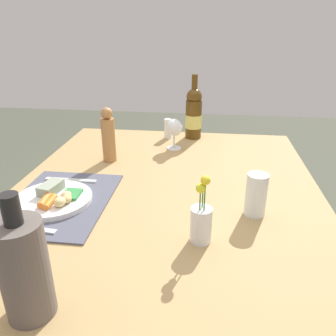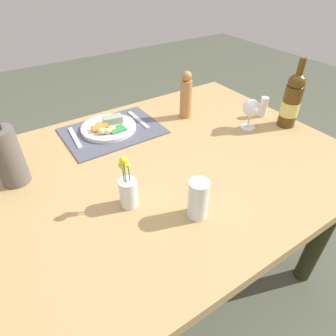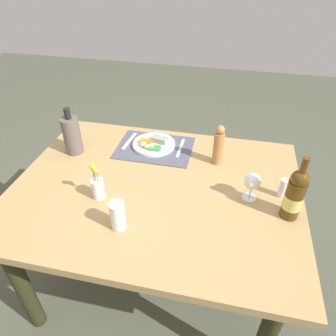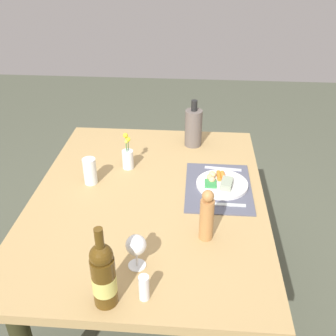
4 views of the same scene
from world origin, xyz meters
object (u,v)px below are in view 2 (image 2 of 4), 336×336
dining_table (169,180)px  flower_vase (128,190)px  water_tumbler (198,201)px  wine_bottle (292,101)px  fork (138,120)px  dinner_plate (109,127)px  wine_glass (251,109)px  pepper_mill (186,96)px  cooler_bottle (7,156)px  salt_shaker (263,107)px  knife (75,138)px

dining_table → flower_vase: bearing=28.8°
water_tumbler → wine_bottle: size_ratio=0.43×
flower_vase → fork: bearing=-121.7°
fork → flower_vase: size_ratio=0.98×
dinner_plate → wine_glass: size_ratio=1.78×
fork → pepper_mill: size_ratio=0.85×
dinner_plate → cooler_bottle: 0.46m
cooler_bottle → water_tumbler: cooler_bottle is taller
pepper_mill → salt_shaker: (-0.33, 0.21, -0.06)m
flower_vase → salt_shaker: 0.87m
cooler_bottle → flower_vase: 0.44m
water_tumbler → flower_vase: bearing=-45.3°
dinner_plate → fork: size_ratio=1.29×
knife → pepper_mill: pepper_mill is taller
cooler_bottle → dining_table: bearing=159.4°
knife → wine_bottle: (-0.88, 0.43, 0.11)m
cooler_bottle → water_tumbler: bearing=132.0°
dinner_plate → knife: size_ratio=1.32×
fork → flower_vase: flower_vase is taller
water_tumbler → pepper_mill: 0.67m
flower_vase → cooler_bottle: bearing=-49.4°
dinner_plate → wine_bottle: bearing=150.5°
dinner_plate → flower_vase: 0.50m
fork → flower_vase: 0.58m
knife → salt_shaker: size_ratio=1.93×
knife → dining_table: bearing=130.7°
cooler_bottle → flower_vase: (-0.29, 0.33, -0.05)m
salt_shaker → wine_bottle: (-0.02, 0.13, 0.07)m
wine_glass → water_tumbler: bearing=29.6°
flower_vase → pepper_mill: bearing=-142.4°
dinner_plate → water_tumbler: size_ratio=1.86×
knife → pepper_mill: bearing=175.4°
dinner_plate → pepper_mill: bearing=168.3°
knife → wine_glass: 0.80m
cooler_bottle → pepper_mill: bearing=-175.1°
dining_table → knife: (0.26, -0.36, 0.11)m
wine_glass → wine_bottle: (-0.17, 0.08, 0.02)m
dining_table → dinner_plate: dinner_plate is taller
cooler_bottle → pepper_mill: 0.81m
water_tumbler → salt_shaker: water_tumbler is taller
wine_glass → wine_bottle: wine_bottle is taller
pepper_mill → flower_vase: 0.66m
dinner_plate → pepper_mill: pepper_mill is taller
knife → salt_shaker: bearing=166.0°
dining_table → wine_glass: size_ratio=10.10×
wine_bottle → flower_vase: bearing=4.5°
fork → knife: bearing=-0.9°
wine_bottle → fork: bearing=-36.4°
dinner_plate → water_tumbler: (-0.01, 0.64, 0.04)m
fork → salt_shaker: salt_shaker is taller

